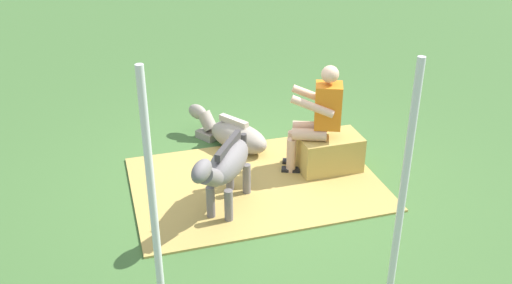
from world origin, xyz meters
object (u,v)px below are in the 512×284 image
(hay_bale, at_px, (329,153))
(pony_lying, at_px, (233,134))
(tent_pole_left, at_px, (403,196))
(tent_pole_right, at_px, (153,207))
(soda_bottle, at_px, (347,140))
(pony_standing, at_px, (226,166))
(person_seated, at_px, (318,115))

(hay_bale, height_order, pony_lying, hay_bale)
(hay_bale, relative_size, tent_pole_left, 0.33)
(tent_pole_left, height_order, tent_pole_right, same)
(hay_bale, distance_m, pony_lying, 1.31)
(pony_lying, relative_size, soda_bottle, 4.73)
(pony_standing, distance_m, tent_pole_right, 1.76)
(person_seated, distance_m, soda_bottle, 0.92)
(pony_standing, distance_m, tent_pole_left, 2.11)
(pony_lying, bearing_deg, soda_bottle, 161.74)
(hay_bale, height_order, tent_pole_left, tent_pole_left)
(tent_pole_right, bearing_deg, soda_bottle, -139.03)
(pony_standing, bearing_deg, person_seated, -156.25)
(pony_standing, relative_size, soda_bottle, 4.37)
(person_seated, bearing_deg, tent_pole_left, 83.51)
(pony_lying, distance_m, soda_bottle, 1.47)
(person_seated, bearing_deg, hay_bale, 164.57)
(hay_bale, relative_size, soda_bottle, 2.72)
(soda_bottle, distance_m, tent_pole_right, 3.70)
(hay_bale, relative_size, person_seated, 0.55)
(soda_bottle, relative_size, tent_pole_right, 0.12)
(pony_standing, bearing_deg, tent_pole_left, 118.25)
(pony_lying, bearing_deg, person_seated, 133.60)
(pony_lying, bearing_deg, hay_bale, 137.20)
(person_seated, distance_m, pony_lying, 1.29)
(hay_bale, height_order, person_seated, person_seated)
(hay_bale, relative_size, pony_standing, 0.62)
(pony_lying, relative_size, tent_pole_right, 0.57)
(soda_bottle, bearing_deg, tent_pole_right, 40.97)
(pony_lying, distance_m, tent_pole_right, 3.22)
(person_seated, height_order, pony_lying, person_seated)
(person_seated, bearing_deg, soda_bottle, -146.67)
(person_seated, xyz_separation_m, pony_lying, (0.80, -0.85, -0.54))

